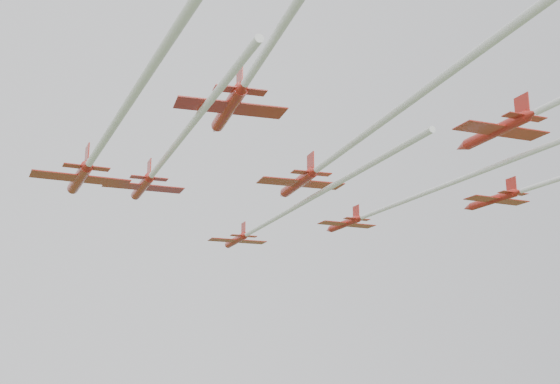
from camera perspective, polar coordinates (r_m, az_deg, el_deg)
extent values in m
cylinder|color=red|center=(106.92, -3.60, -3.94)|extent=(2.46, 8.41, 1.08)
cone|color=red|center=(111.69, -4.37, -4.37)|extent=(1.36, 1.92, 1.08)
cone|color=red|center=(102.45, -2.81, -3.50)|extent=(1.17, 1.33, 0.98)
ellipsoid|color=black|center=(108.84, -3.90, -3.91)|extent=(0.56, 0.99, 0.31)
cube|color=red|center=(106.13, -3.48, -4.00)|extent=(8.95, 3.96, 0.10)
cube|color=red|center=(103.32, -2.97, -3.59)|extent=(4.07, 1.82, 0.08)
cube|color=red|center=(103.71, -3.00, -3.02)|extent=(0.39, 1.76, 1.96)
cylinder|color=silver|center=(79.49, 2.75, -0.38)|extent=(8.78, 48.44, 0.59)
cylinder|color=red|center=(87.83, -11.13, 0.42)|extent=(2.84, 9.36, 1.20)
cone|color=red|center=(93.22, -11.76, -0.40)|extent=(1.53, 2.15, 1.20)
cone|color=red|center=(82.78, -10.47, 1.28)|extent=(1.31, 1.49, 1.09)
ellipsoid|color=black|center=(90.02, -11.37, 0.36)|extent=(0.64, 1.10, 0.35)
cube|color=red|center=(86.92, -11.04, 0.38)|extent=(9.97, 4.51, 0.11)
cube|color=red|center=(83.77, -10.60, 1.11)|extent=(4.54, 2.07, 0.09)
cube|color=red|center=(84.30, -10.60, 1.86)|extent=(0.46, 1.96, 2.19)
cylinder|color=silver|center=(64.93, -7.20, 5.46)|extent=(7.23, 36.52, 0.66)
cylinder|color=red|center=(98.31, 5.25, -2.60)|extent=(2.65, 7.77, 1.00)
cone|color=red|center=(102.36, 3.99, -3.09)|extent=(1.33, 1.82, 1.00)
cone|color=red|center=(94.55, 6.53, -2.10)|extent=(1.12, 1.26, 0.91)
ellipsoid|color=black|center=(99.95, 4.74, -2.59)|extent=(0.56, 0.93, 0.29)
cube|color=red|center=(97.64, 5.45, -2.65)|extent=(8.34, 4.04, 0.09)
cube|color=red|center=(95.28, 6.27, -2.20)|extent=(3.79, 1.85, 0.07)
cube|color=red|center=(95.65, 6.20, -1.63)|extent=(0.44, 1.62, 1.82)
cylinder|color=silver|center=(76.32, 15.01, 1.21)|extent=(10.09, 43.43, 0.55)
cylinder|color=red|center=(74.37, -15.98, 1.10)|extent=(3.31, 9.36, 1.21)
cone|color=red|center=(79.81, -16.60, 0.11)|extent=(1.63, 2.20, 1.21)
cone|color=red|center=(69.29, -15.32, 2.17)|extent=(1.37, 1.53, 1.10)
ellipsoid|color=black|center=(76.59, -16.21, 1.01)|extent=(0.69, 1.12, 0.35)
cube|color=red|center=(73.46, -15.90, 1.06)|extent=(10.06, 4.98, 0.11)
cube|color=red|center=(70.28, -15.46, 1.94)|extent=(4.58, 2.28, 0.09)
cube|color=red|center=(70.82, -15.42, 2.84)|extent=(0.56, 1.95, 2.20)
cylinder|color=silver|center=(41.99, -8.59, 12.70)|extent=(13.92, 56.82, 0.66)
cylinder|color=red|center=(79.52, 1.48, 0.75)|extent=(2.34, 9.37, 1.20)
cone|color=red|center=(84.67, 0.21, -0.19)|extent=(1.44, 2.10, 1.20)
cone|color=red|center=(74.73, 2.84, 1.75)|extent=(1.25, 1.44, 1.09)
ellipsoid|color=black|center=(81.62, 0.97, 0.67)|extent=(0.58, 1.09, 0.35)
cube|color=red|center=(78.65, 1.70, 0.71)|extent=(9.89, 4.01, 0.11)
cube|color=red|center=(75.66, 2.56, 1.54)|extent=(4.50, 1.84, 0.09)
cube|color=red|center=(76.19, 2.50, 2.37)|extent=(0.35, 1.97, 2.19)
cylinder|color=silver|center=(56.63, 10.50, 7.24)|extent=(5.69, 40.57, 0.66)
cylinder|color=red|center=(92.99, 16.89, -0.61)|extent=(2.81, 8.21, 1.06)
cone|color=red|center=(96.70, 15.01, -1.25)|extent=(1.41, 1.92, 1.06)
cone|color=red|center=(89.61, 18.80, 0.04)|extent=(1.19, 1.33, 0.96)
ellipsoid|color=black|center=(94.50, 16.13, -0.64)|extent=(0.59, 0.98, 0.31)
cube|color=red|center=(92.37, 17.21, -0.65)|extent=(8.80, 4.28, 0.10)
cube|color=red|center=(90.27, 18.41, -0.09)|extent=(4.00, 1.96, 0.08)
cube|color=red|center=(90.65, 18.28, 0.53)|extent=(0.47, 1.71, 1.92)
cylinder|color=red|center=(62.25, -4.21, 6.80)|extent=(2.16, 9.38, 1.20)
cone|color=red|center=(67.43, -5.28, 5.14)|extent=(1.40, 2.08, 1.20)
cone|color=red|center=(57.45, -3.01, 8.62)|extent=(1.22, 1.42, 1.09)
ellipsoid|color=black|center=(64.40, -4.63, 6.49)|extent=(0.56, 1.08, 0.35)
cube|color=red|center=(61.35, -4.03, 6.84)|extent=(9.87, 3.83, 0.11)
cube|color=red|center=(58.38, -3.26, 8.24)|extent=(4.49, 1.76, 0.09)
cube|color=red|center=(59.05, -3.30, 9.24)|extent=(0.31, 1.97, 2.19)
cylinder|color=red|center=(71.51, 17.11, 4.77)|extent=(2.77, 9.09, 1.17)
cone|color=red|center=(75.62, 14.56, 3.55)|extent=(1.49, 2.09, 1.17)
cone|color=red|center=(67.82, 19.80, 6.03)|extent=(1.27, 1.44, 1.06)
ellipsoid|color=black|center=(73.22, 16.07, 4.60)|extent=(0.62, 1.07, 0.34)
cube|color=red|center=(70.81, 17.55, 4.76)|extent=(9.69, 4.40, 0.11)
cube|color=red|center=(68.53, 19.25, 5.77)|extent=(4.41, 2.02, 0.08)
cube|color=red|center=(69.07, 19.06, 6.63)|extent=(0.45, 1.90, 2.12)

